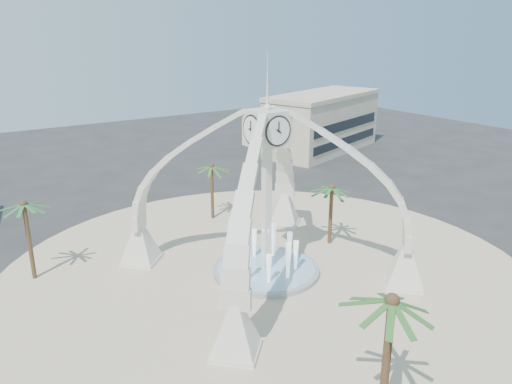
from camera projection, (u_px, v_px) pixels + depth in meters
ground at (266, 273)px, 37.66m from camera, size 140.00×140.00×0.00m
plaza at (266, 272)px, 37.65m from camera, size 40.00×40.00×0.06m
clock_tower at (267, 191)px, 35.64m from camera, size 17.94×17.94×16.30m
fountain at (266, 269)px, 37.57m from camera, size 8.00×8.00×3.62m
building_ne at (323, 122)px, 74.32m from camera, size 21.87×14.17×8.60m
palm_east at (332, 188)px, 41.27m from camera, size 4.00×4.00×5.72m
palm_west at (24, 205)px, 35.01m from camera, size 3.40×3.40×6.47m
palm_north at (211, 167)px, 46.88m from camera, size 4.01×4.01×5.88m
palm_south at (392, 303)px, 21.66m from camera, size 5.45×5.45×7.09m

